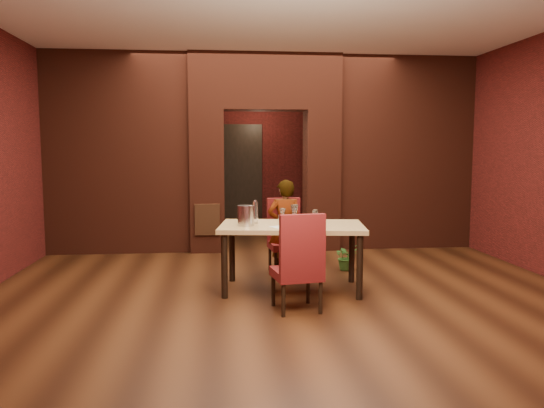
{
  "coord_description": "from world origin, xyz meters",
  "views": [
    {
      "loc": [
        -0.77,
        -6.74,
        1.68
      ],
      "look_at": [
        -0.08,
        0.0,
        0.97
      ],
      "focal_mm": 35.0,
      "sensor_mm": 36.0,
      "label": 1
    }
  ],
  "objects_px": {
    "wine_bucket": "(246,216)",
    "potted_plant": "(347,257)",
    "water_bottle": "(255,212)",
    "chair_near": "(296,261)",
    "chair_far": "(287,236)",
    "wine_glass_c": "(315,218)",
    "person_seated": "(285,227)",
    "dining_table": "(292,257)",
    "wine_glass_a": "(283,216)",
    "wine_glass_b": "(294,214)"
  },
  "relations": [
    {
      "from": "dining_table",
      "to": "wine_glass_a",
      "type": "relative_size",
      "value": 9.3
    },
    {
      "from": "dining_table",
      "to": "wine_glass_a",
      "type": "xyz_separation_m",
      "value": [
        -0.1,
        0.09,
        0.48
      ]
    },
    {
      "from": "wine_glass_b",
      "to": "person_seated",
      "type": "bearing_deg",
      "value": 90.75
    },
    {
      "from": "chair_far",
      "to": "person_seated",
      "type": "xyz_separation_m",
      "value": [
        -0.03,
        -0.04,
        0.13
      ]
    },
    {
      "from": "wine_glass_a",
      "to": "potted_plant",
      "type": "distance_m",
      "value": 1.48
    },
    {
      "from": "dining_table",
      "to": "water_bottle",
      "type": "xyz_separation_m",
      "value": [
        -0.42,
        0.17,
        0.53
      ]
    },
    {
      "from": "water_bottle",
      "to": "wine_glass_c",
      "type": "bearing_deg",
      "value": -21.44
    },
    {
      "from": "wine_bucket",
      "to": "chair_far",
      "type": "bearing_deg",
      "value": 56.86
    },
    {
      "from": "water_bottle",
      "to": "wine_glass_a",
      "type": "bearing_deg",
      "value": -13.83
    },
    {
      "from": "dining_table",
      "to": "wine_bucket",
      "type": "relative_size",
      "value": 7.08
    },
    {
      "from": "chair_far",
      "to": "wine_glass_b",
      "type": "xyz_separation_m",
      "value": [
        -0.02,
        -0.84,
        0.4
      ]
    },
    {
      "from": "potted_plant",
      "to": "chair_near",
      "type": "bearing_deg",
      "value": -118.98
    },
    {
      "from": "dining_table",
      "to": "potted_plant",
      "type": "xyz_separation_m",
      "value": [
        0.9,
        0.94,
        -0.2
      ]
    },
    {
      "from": "chair_far",
      "to": "wine_glass_c",
      "type": "relative_size",
      "value": 5.53
    },
    {
      "from": "chair_near",
      "to": "water_bottle",
      "type": "height_order",
      "value": "water_bottle"
    },
    {
      "from": "wine_bucket",
      "to": "wine_glass_c",
      "type": "bearing_deg",
      "value": -3.97
    },
    {
      "from": "wine_glass_b",
      "to": "wine_bucket",
      "type": "height_order",
      "value": "wine_bucket"
    },
    {
      "from": "chair_far",
      "to": "wine_glass_a",
      "type": "relative_size",
      "value": 5.56
    },
    {
      "from": "chair_near",
      "to": "wine_glass_b",
      "type": "distance_m",
      "value": 0.91
    },
    {
      "from": "wine_bucket",
      "to": "water_bottle",
      "type": "bearing_deg",
      "value": 59.04
    },
    {
      "from": "potted_plant",
      "to": "wine_bucket",
      "type": "bearing_deg",
      "value": -145.73
    },
    {
      "from": "chair_far",
      "to": "potted_plant",
      "type": "height_order",
      "value": "chair_far"
    },
    {
      "from": "wine_bucket",
      "to": "potted_plant",
      "type": "height_order",
      "value": "wine_bucket"
    },
    {
      "from": "chair_far",
      "to": "potted_plant",
      "type": "relative_size",
      "value": 2.65
    },
    {
      "from": "potted_plant",
      "to": "chair_far",
      "type": "bearing_deg",
      "value": -175.25
    },
    {
      "from": "wine_bucket",
      "to": "potted_plant",
      "type": "xyz_separation_m",
      "value": [
        1.45,
        0.99,
        -0.72
      ]
    },
    {
      "from": "water_bottle",
      "to": "wine_bucket",
      "type": "bearing_deg",
      "value": -120.96
    },
    {
      "from": "water_bottle",
      "to": "chair_near",
      "type": "bearing_deg",
      "value": -69.48
    },
    {
      "from": "wine_glass_c",
      "to": "potted_plant",
      "type": "bearing_deg",
      "value": 58.39
    },
    {
      "from": "chair_near",
      "to": "potted_plant",
      "type": "relative_size",
      "value": 2.73
    },
    {
      "from": "person_seated",
      "to": "wine_glass_a",
      "type": "distance_m",
      "value": 0.79
    },
    {
      "from": "person_seated",
      "to": "wine_glass_c",
      "type": "distance_m",
      "value": 0.99
    },
    {
      "from": "chair_far",
      "to": "water_bottle",
      "type": "relative_size",
      "value": 3.61
    },
    {
      "from": "person_seated",
      "to": "wine_glass_b",
      "type": "height_order",
      "value": "person_seated"
    },
    {
      "from": "wine_bucket",
      "to": "person_seated",
      "type": "bearing_deg",
      "value": 56.95
    },
    {
      "from": "chair_near",
      "to": "wine_bucket",
      "type": "distance_m",
      "value": 0.97
    },
    {
      "from": "wine_glass_b",
      "to": "dining_table",
      "type": "bearing_deg",
      "value": -137.18
    },
    {
      "from": "chair_far",
      "to": "water_bottle",
      "type": "bearing_deg",
      "value": -129.54
    },
    {
      "from": "wine_glass_b",
      "to": "wine_glass_a",
      "type": "bearing_deg",
      "value": 156.39
    },
    {
      "from": "chair_far",
      "to": "wine_glass_c",
      "type": "bearing_deg",
      "value": -83.68
    },
    {
      "from": "wine_glass_b",
      "to": "water_bottle",
      "type": "height_order",
      "value": "water_bottle"
    },
    {
      "from": "chair_near",
      "to": "wine_glass_a",
      "type": "distance_m",
      "value": 0.95
    },
    {
      "from": "person_seated",
      "to": "water_bottle",
      "type": "height_order",
      "value": "person_seated"
    },
    {
      "from": "person_seated",
      "to": "potted_plant",
      "type": "relative_size",
      "value": 3.36
    },
    {
      "from": "dining_table",
      "to": "wine_glass_a",
      "type": "distance_m",
      "value": 0.5
    },
    {
      "from": "chair_near",
      "to": "wine_glass_a",
      "type": "xyz_separation_m",
      "value": [
        -0.04,
        0.88,
        0.36
      ]
    },
    {
      "from": "chair_far",
      "to": "person_seated",
      "type": "bearing_deg",
      "value": -130.97
    },
    {
      "from": "dining_table",
      "to": "water_bottle",
      "type": "height_order",
      "value": "water_bottle"
    },
    {
      "from": "wine_glass_a",
      "to": "wine_bucket",
      "type": "height_order",
      "value": "wine_bucket"
    },
    {
      "from": "chair_far",
      "to": "chair_near",
      "type": "height_order",
      "value": "chair_near"
    }
  ]
}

